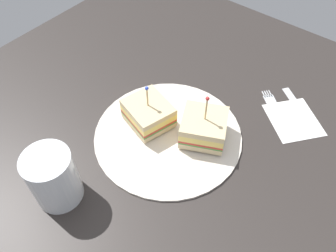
% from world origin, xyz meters
% --- Properties ---
extents(ground_plane, '(0.98, 0.98, 0.02)m').
position_xyz_m(ground_plane, '(0.00, 0.00, -0.01)').
color(ground_plane, '#2D2826').
extents(plate, '(0.28, 0.28, 0.01)m').
position_xyz_m(plate, '(0.00, 0.00, 0.00)').
color(plate, silver).
rests_on(plate, ground_plane).
extents(sandwich_half_front, '(0.11, 0.11, 0.10)m').
position_xyz_m(sandwich_half_front, '(0.04, -0.06, 0.03)').
color(sandwich_half_front, beige).
rests_on(sandwich_half_front, plate).
extents(sandwich_half_back, '(0.09, 0.10, 0.09)m').
position_xyz_m(sandwich_half_back, '(0.00, 0.05, 0.03)').
color(sandwich_half_back, beige).
rests_on(sandwich_half_back, plate).
extents(drink_glass, '(0.08, 0.08, 0.10)m').
position_xyz_m(drink_glass, '(-0.21, 0.06, 0.05)').
color(drink_glass, gold).
rests_on(drink_glass, ground_plane).
extents(napkin, '(0.14, 0.14, 0.00)m').
position_xyz_m(napkin, '(0.19, -0.17, 0.00)').
color(napkin, white).
rests_on(napkin, ground_plane).
extents(fork, '(0.09, 0.10, 0.00)m').
position_xyz_m(fork, '(0.19, -0.12, 0.00)').
color(fork, silver).
rests_on(fork, ground_plane).
extents(knife, '(0.08, 0.10, 0.00)m').
position_xyz_m(knife, '(0.23, -0.16, 0.00)').
color(knife, silver).
rests_on(knife, ground_plane).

